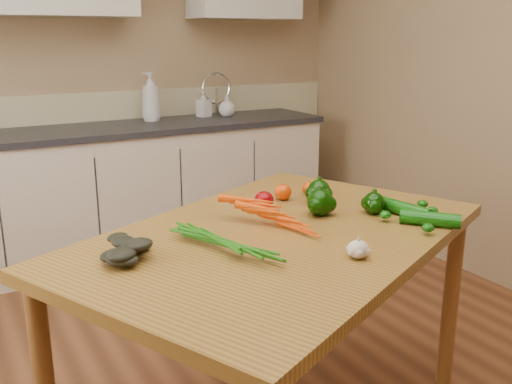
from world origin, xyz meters
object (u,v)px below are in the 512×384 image
object	(u,v)px
pepper_a	(320,202)
soap_bottle_c	(227,106)
soap_bottle_b	(204,104)
pepper_c	(374,203)
tomato_c	(309,188)
zucchini_a	(405,209)
carrot_bunch	(255,223)
soap_bottle_a	(151,97)
table	(278,256)
pepper_b	(319,192)
zucchini_b	(430,219)
leafy_greens	(129,240)
tomato_a	(264,200)
garlic_bulb	(358,249)
tomato_b	(283,192)

from	to	relation	value
pepper_a	soap_bottle_c	bearing A→B (deg)	72.55
soap_bottle_b	pepper_c	world-z (taller)	soap_bottle_b
tomato_c	zucchini_a	xyz separation A→B (m)	(0.15, -0.43, -0.00)
soap_bottle_c	carrot_bunch	bearing A→B (deg)	-76.58
soap_bottle_a	carrot_bunch	xyz separation A→B (m)	(-0.42, -2.21, -0.21)
table	pepper_c	world-z (taller)	pepper_c
soap_bottle_c	soap_bottle_b	bearing A→B (deg)	-164.68
soap_bottle_c	pepper_b	distance (m)	2.05
soap_bottle_a	zucchini_b	size ratio (longest dim) A/B	1.59
table	zucchini_a	bearing A→B (deg)	-33.53
leafy_greens	zucchini_a	xyz separation A→B (m)	(1.04, -0.11, -0.03)
soap_bottle_b	pepper_b	size ratio (longest dim) A/B	1.93
tomato_a	soap_bottle_b	bearing A→B (deg)	71.99
table	tomato_c	xyz separation A→B (m)	(0.37, 0.35, 0.12)
soap_bottle_c	pepper_c	bearing A→B (deg)	-64.18
zucchini_a	garlic_bulb	bearing A→B (deg)	-150.17
pepper_b	zucchini_a	distance (m)	0.36
soap_bottle_a	zucchini_a	bearing A→B (deg)	-9.53
soap_bottle_a	leafy_greens	world-z (taller)	soap_bottle_a
garlic_bulb	table	bearing A→B (deg)	105.19
pepper_c	zucchini_b	distance (m)	0.23
tomato_b	leafy_greens	bearing A→B (deg)	-158.05
carrot_bunch	zucchini_b	xyz separation A→B (m)	(0.59, -0.24, -0.01)
soap_bottle_a	pepper_b	world-z (taller)	soap_bottle_a
carrot_bunch	pepper_b	xyz separation A→B (m)	(0.41, 0.19, 0.01)
pepper_a	tomato_a	bearing A→B (deg)	128.32
pepper_a	tomato_b	world-z (taller)	pepper_a
garlic_bulb	tomato_a	size ratio (longest dim) A/B	0.87
soap_bottle_c	tomato_b	distance (m)	1.97
soap_bottle_c	pepper_b	world-z (taller)	soap_bottle_c
tomato_a	tomato_c	distance (m)	0.28
tomato_b	zucchini_b	xyz separation A→B (m)	(0.28, -0.55, -0.01)
leafy_greens	soap_bottle_a	bearing A→B (deg)	68.68
pepper_a	carrot_bunch	bearing A→B (deg)	-169.86
pepper_a	tomato_b	distance (m)	0.25
carrot_bunch	tomato_c	bearing A→B (deg)	10.30
table	pepper_b	xyz separation A→B (m)	(0.33, 0.22, 0.14)
leafy_greens	pepper_a	distance (m)	0.77
leafy_greens	garlic_bulb	bearing A→B (deg)	-30.31
table	zucchini_a	distance (m)	0.54
garlic_bulb	pepper_b	size ratio (longest dim) A/B	0.69
pepper_a	zucchini_b	size ratio (longest dim) A/B	0.48
pepper_b	tomato_b	bearing A→B (deg)	131.57
pepper_a	zucchini_a	bearing A→B (deg)	-31.48
soap_bottle_a	pepper_c	xyz separation A→B (m)	(0.10, -2.24, -0.21)
tomato_a	zucchini_a	world-z (taller)	tomato_a
zucchini_b	pepper_b	bearing A→B (deg)	112.60
soap_bottle_b	leafy_greens	world-z (taller)	soap_bottle_b
garlic_bulb	zucchini_b	world-z (taller)	garlic_bulb
soap_bottle_c	zucchini_a	size ratio (longest dim) A/B	0.70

